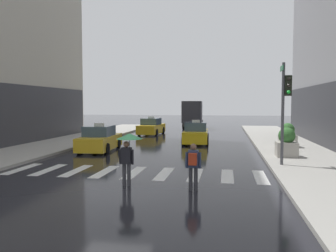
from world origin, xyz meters
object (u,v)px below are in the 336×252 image
object	(u,v)px
taxi_lead	(100,140)
planter_mid_block	(288,136)
box_truck	(193,114)
pedestrian_with_backpack	(193,163)
pedestrian_with_umbrella	(128,145)
traffic_light_pole	(285,99)
taxi_second	(196,134)
taxi_third	(151,127)
planter_near_corner	(287,143)

from	to	relation	value
taxi_lead	planter_mid_block	distance (m)	12.44
box_truck	pedestrian_with_backpack	distance (m)	30.26
pedestrian_with_umbrella	pedestrian_with_backpack	xyz separation A→B (m)	(2.43, -0.36, -0.54)
traffic_light_pole	taxi_second	bearing A→B (deg)	117.76
pedestrian_with_backpack	planter_mid_block	xyz separation A→B (m)	(5.17, 12.08, -0.10)
taxi_second	taxi_third	xyz separation A→B (m)	(-5.02, 6.80, 0.00)
taxi_lead	pedestrian_with_umbrella	size ratio (longest dim) A/B	2.38
traffic_light_pole	planter_mid_block	distance (m)	7.58
box_truck	planter_near_corner	world-z (taller)	box_truck
taxi_lead	box_truck	size ratio (longest dim) A/B	0.61
taxi_second	taxi_lead	bearing A→B (deg)	-136.97
box_truck	planter_near_corner	xyz separation A→B (m)	(7.31, -22.45, -0.98)
box_truck	pedestrian_with_backpack	bearing A→B (deg)	-84.42
pedestrian_with_umbrella	taxi_second	bearing A→B (deg)	84.99
taxi_second	traffic_light_pole	bearing A→B (deg)	-62.24
traffic_light_pole	planter_mid_block	size ratio (longest dim) A/B	3.00
taxi_third	planter_mid_block	world-z (taller)	taxi_third
taxi_second	taxi_third	world-z (taller)	same
taxi_second	pedestrian_with_backpack	size ratio (longest dim) A/B	2.79
traffic_light_pole	pedestrian_with_umbrella	bearing A→B (deg)	-143.37
taxi_third	box_truck	distance (m)	9.43
planter_near_corner	pedestrian_with_umbrella	bearing A→B (deg)	-133.02
taxi_lead	taxi_third	size ratio (longest dim) A/B	1.00
traffic_light_pole	taxi_lead	xyz separation A→B (m)	(-10.74, 4.16, -2.53)
taxi_lead	taxi_third	world-z (taller)	same
taxi_second	pedestrian_with_backpack	bearing A→B (deg)	-85.33
taxi_second	planter_near_corner	xyz separation A→B (m)	(5.56, -6.88, 0.15)
taxi_third	planter_near_corner	bearing A→B (deg)	-52.28
planter_mid_block	pedestrian_with_umbrella	bearing A→B (deg)	-122.97
box_truck	traffic_light_pole	bearing A→B (deg)	-74.92
traffic_light_pole	pedestrian_with_umbrella	size ratio (longest dim) A/B	2.47
taxi_lead	pedestrian_with_backpack	size ratio (longest dim) A/B	2.80
pedestrian_with_backpack	planter_mid_block	world-z (taller)	planter_mid_block
taxi_second	planter_near_corner	distance (m)	8.84
taxi_third	planter_mid_block	xyz separation A→B (m)	(11.38, -9.24, 0.15)
taxi_third	pedestrian_with_backpack	bearing A→B (deg)	-73.78
pedestrian_with_backpack	planter_near_corner	world-z (taller)	planter_near_corner
taxi_third	pedestrian_with_umbrella	size ratio (longest dim) A/B	2.38
taxi_third	pedestrian_with_umbrella	bearing A→B (deg)	-79.79
planter_near_corner	planter_mid_block	xyz separation A→B (m)	(0.80, 4.43, 0.00)
box_truck	planter_mid_block	bearing A→B (deg)	-65.76
taxi_third	planter_mid_block	distance (m)	14.66
traffic_light_pole	pedestrian_with_backpack	size ratio (longest dim) A/B	2.91
traffic_light_pole	planter_mid_block	bearing A→B (deg)	79.18
box_truck	pedestrian_with_umbrella	size ratio (longest dim) A/B	3.93
taxi_third	taxi_lead	bearing A→B (deg)	-93.38
traffic_light_pole	taxi_lead	size ratio (longest dim) A/B	1.04
taxi_third	planter_near_corner	xyz separation A→B (m)	(10.58, -13.68, 0.15)
traffic_light_pole	taxi_lead	bearing A→B (deg)	158.82
traffic_light_pole	box_truck	bearing A→B (deg)	105.08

